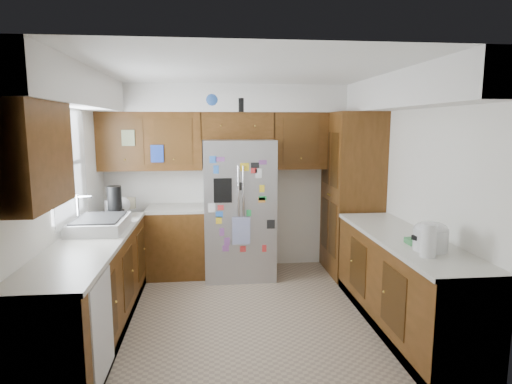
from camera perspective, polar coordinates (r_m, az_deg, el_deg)
floor at (r=4.74m, az=-1.22°, el=-15.79°), size 3.60×3.60×0.00m
room_shell at (r=4.67m, az=-2.97°, el=6.93°), size 3.64×3.24×2.52m
left_counter_run at (r=4.70m, az=-18.33°, el=-10.85°), size 1.36×3.20×0.92m
right_counter_run at (r=4.53m, az=19.03°, el=-11.77°), size 0.63×2.25×0.92m
pantry at (r=5.83m, az=12.62°, el=-0.28°), size 0.60×0.90×2.15m
fridge at (r=5.62m, az=-2.29°, el=-2.22°), size 0.90×0.79×1.80m
bridge_cabinet at (r=5.74m, az=-2.50°, el=8.81°), size 0.96×0.34×0.35m
fridge_top_items at (r=5.67m, az=-4.00°, el=11.93°), size 0.67×0.32×0.30m
sink_assembly at (r=4.65m, az=-20.15°, el=-4.01°), size 0.52×0.70×0.37m
left_counter_clutter at (r=5.33m, az=-18.06°, el=-1.62°), size 0.31×0.92×0.38m
rice_cooker at (r=3.96m, az=22.26°, el=-5.37°), size 0.30×0.29×0.25m
paper_towel at (r=3.75m, az=22.01°, el=-6.01°), size 0.12×0.12×0.28m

